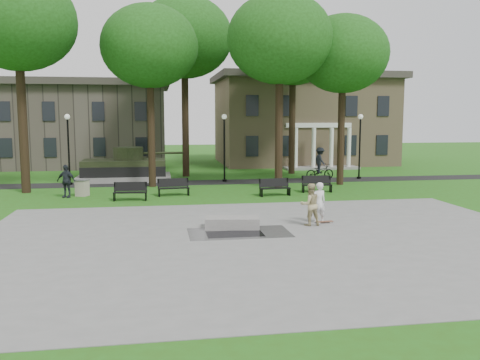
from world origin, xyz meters
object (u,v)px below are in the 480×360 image
object	(u,v)px
friend_watching	(310,204)
cyclist	(320,166)
skateboarder	(319,202)
concrete_block	(232,223)
park_bench_0	(130,191)
trash_bin	(82,188)

from	to	relation	value
friend_watching	cyclist	bearing A→B (deg)	-114.89
skateboarder	friend_watching	size ratio (longest dim) A/B	0.98
concrete_block	park_bench_0	world-z (taller)	park_bench_0
concrete_block	skateboarder	world-z (taller)	skateboarder
skateboarder	trash_bin	size ratio (longest dim) A/B	1.82
concrete_block	park_bench_0	bearing A→B (deg)	119.84
concrete_block	friend_watching	size ratio (longest dim) A/B	1.24
skateboarder	friend_watching	distance (m)	0.74
concrete_block	trash_bin	world-z (taller)	trash_bin
concrete_block	cyclist	bearing A→B (deg)	60.24
park_bench_0	trash_bin	distance (m)	3.48
skateboarder	park_bench_0	size ratio (longest dim) A/B	0.96
cyclist	park_bench_0	xyz separation A→B (m)	(-13.19, -7.36, -0.43)
friend_watching	concrete_block	bearing A→B (deg)	-5.56
cyclist	trash_bin	bearing A→B (deg)	99.68
trash_bin	cyclist	bearing A→B (deg)	18.42
concrete_block	skateboarder	xyz separation A→B (m)	(3.84, 0.49, 0.65)
friend_watching	park_bench_0	size ratio (longest dim) A/B	0.97
park_bench_0	skateboarder	bearing A→B (deg)	-36.67
skateboarder	cyclist	distance (m)	15.50
concrete_block	cyclist	distance (m)	17.53
park_bench_0	trash_bin	xyz separation A→B (m)	(-2.82, 2.03, -0.04)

